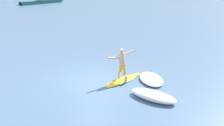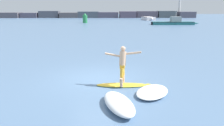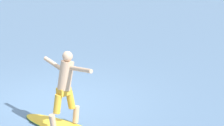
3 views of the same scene
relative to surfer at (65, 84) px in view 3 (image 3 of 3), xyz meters
name	(u,v)px [view 3 (image 3 of 3)]	position (x,y,z in m)	size (l,w,h in m)	color
ground_plane	(57,103)	(-1.09, 0.92, -1.03)	(200.00, 200.00, 0.00)	slate
surfer	(65,84)	(0.00, 0.00, 0.00)	(1.55, 0.81, 1.67)	tan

